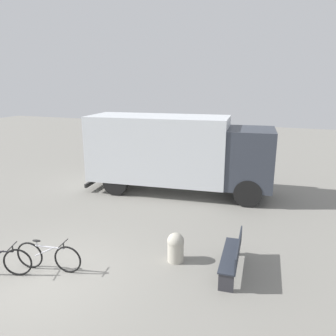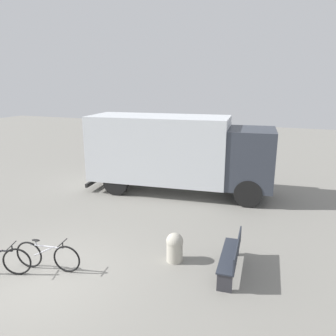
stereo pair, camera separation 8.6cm
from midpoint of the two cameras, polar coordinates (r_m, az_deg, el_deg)
ground_plane at (r=8.75m, az=-21.09°, el=-17.44°), size 60.00×60.00×0.00m
delivery_truck at (r=13.48m, az=1.26°, el=3.02°), size 7.72×3.01×3.18m
park_bench at (r=8.35m, az=11.04°, el=-14.55°), size 0.52×1.80×0.85m
bicycle_middle at (r=8.83m, az=-20.40°, el=-14.24°), size 1.71×0.44×0.79m
bollard_near_bench at (r=8.68m, az=1.03°, el=-13.50°), size 0.44×0.44×0.78m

